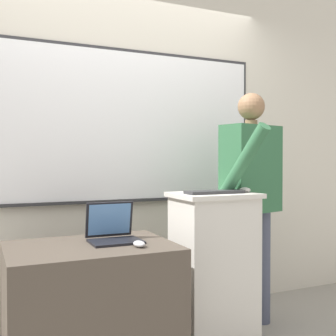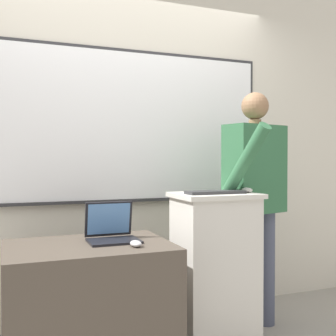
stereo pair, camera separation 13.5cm
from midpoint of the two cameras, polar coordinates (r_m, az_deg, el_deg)
back_wall at (r=3.33m, az=-5.55°, el=5.21°), size 6.40×0.17×2.94m
lectern_podium at (r=2.90m, az=7.74°, el=-13.35°), size 0.54×0.42×1.01m
side_desk at (r=2.54m, az=-9.08°, el=-18.55°), size 0.92×0.67×0.76m
person_presenter at (r=3.14m, az=12.95°, el=-3.05°), size 0.63×0.63×1.72m
laptop at (r=2.52m, az=-6.16°, el=-8.30°), size 0.29×0.26×0.22m
wireless_keyboard at (r=2.76m, az=7.84°, el=-3.28°), size 0.39×0.13×0.02m
computer_mouse_by_laptop at (r=2.34m, az=-2.70°, el=-10.20°), size 0.06×0.10×0.03m
computer_mouse_by_keyboard at (r=2.89m, az=11.98°, el=-2.94°), size 0.06×0.10×0.03m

